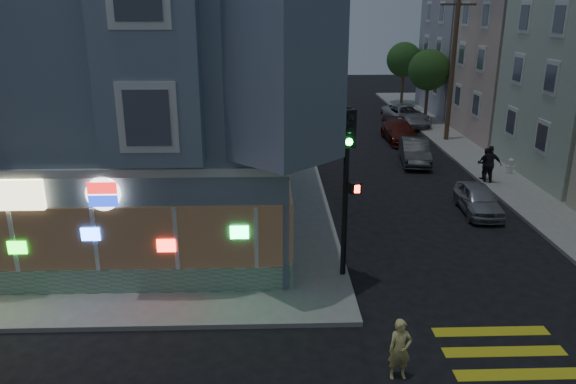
{
  "coord_description": "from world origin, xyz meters",
  "views": [
    {
      "loc": [
        0.45,
        -11.64,
        8.64
      ],
      "look_at": [
        1.05,
        6.66,
        2.45
      ],
      "focal_mm": 35.0,
      "sensor_mm": 36.0,
      "label": 1
    }
  ],
  "objects_px": {
    "street_tree_far": "(404,60)",
    "running_child": "(400,349)",
    "street_tree_near": "(429,70)",
    "pedestrian_b": "(490,164)",
    "traffic_signal": "(348,166)",
    "pedestrian_a": "(485,164)",
    "parked_car_a": "(478,199)",
    "fire_hydrant": "(511,165)",
    "parked_car_c": "(400,132)",
    "utility_pole": "(453,67)",
    "parked_car_b": "(415,152)",
    "parked_car_d": "(406,115)"
  },
  "relations": [
    {
      "from": "pedestrian_a",
      "to": "street_tree_near",
      "type": "bearing_deg",
      "value": -79.66
    },
    {
      "from": "utility_pole",
      "to": "parked_car_a",
      "type": "distance_m",
      "value": 14.05
    },
    {
      "from": "street_tree_far",
      "to": "pedestrian_a",
      "type": "bearing_deg",
      "value": -92.27
    },
    {
      "from": "utility_pole",
      "to": "street_tree_far",
      "type": "height_order",
      "value": "utility_pole"
    },
    {
      "from": "street_tree_near",
      "to": "street_tree_far",
      "type": "relative_size",
      "value": 1.0
    },
    {
      "from": "pedestrian_b",
      "to": "utility_pole",
      "type": "bearing_deg",
      "value": -71.22
    },
    {
      "from": "fire_hydrant",
      "to": "parked_car_d",
      "type": "bearing_deg",
      "value": 100.74
    },
    {
      "from": "parked_car_c",
      "to": "street_tree_near",
      "type": "bearing_deg",
      "value": 60.09
    },
    {
      "from": "traffic_signal",
      "to": "parked_car_a",
      "type": "bearing_deg",
      "value": 23.94
    },
    {
      "from": "pedestrian_b",
      "to": "street_tree_far",
      "type": "bearing_deg",
      "value": -69.12
    },
    {
      "from": "utility_pole",
      "to": "street_tree_near",
      "type": "bearing_deg",
      "value": 88.09
    },
    {
      "from": "utility_pole",
      "to": "running_child",
      "type": "xyz_separation_m",
      "value": [
        -8.5,
        -24.24,
        -4.01
      ]
    },
    {
      "from": "running_child",
      "to": "parked_car_a",
      "type": "relative_size",
      "value": 0.43
    },
    {
      "from": "parked_car_a",
      "to": "parked_car_c",
      "type": "distance_m",
      "value": 13.14
    },
    {
      "from": "parked_car_a",
      "to": "parked_car_d",
      "type": "height_order",
      "value": "parked_car_d"
    },
    {
      "from": "street_tree_near",
      "to": "parked_car_c",
      "type": "distance_m",
      "value": 7.61
    },
    {
      "from": "utility_pole",
      "to": "fire_hydrant",
      "type": "xyz_separation_m",
      "value": [
        1.0,
        -7.84,
        -4.21
      ]
    },
    {
      "from": "pedestrian_b",
      "to": "parked_car_a",
      "type": "relative_size",
      "value": 0.51
    },
    {
      "from": "parked_car_a",
      "to": "fire_hydrant",
      "type": "relative_size",
      "value": 4.42
    },
    {
      "from": "pedestrian_a",
      "to": "parked_car_b",
      "type": "relative_size",
      "value": 0.38
    },
    {
      "from": "utility_pole",
      "to": "pedestrian_b",
      "type": "bearing_deg",
      "value": -94.31
    },
    {
      "from": "pedestrian_b",
      "to": "street_tree_near",
      "type": "bearing_deg",
      "value": -70.28
    },
    {
      "from": "running_child",
      "to": "parked_car_d",
      "type": "bearing_deg",
      "value": 72.28
    },
    {
      "from": "street_tree_far",
      "to": "parked_car_b",
      "type": "bearing_deg",
      "value": -100.6
    },
    {
      "from": "utility_pole",
      "to": "pedestrian_b",
      "type": "height_order",
      "value": "utility_pole"
    },
    {
      "from": "street_tree_near",
      "to": "parked_car_c",
      "type": "relative_size",
      "value": 1.17
    },
    {
      "from": "pedestrian_a",
      "to": "parked_car_a",
      "type": "height_order",
      "value": "pedestrian_a"
    },
    {
      "from": "running_child",
      "to": "parked_car_d",
      "type": "xyz_separation_m",
      "value": [
        7.03,
        29.41,
        -0.04
      ]
    },
    {
      "from": "parked_car_a",
      "to": "parked_car_c",
      "type": "height_order",
      "value": "parked_car_c"
    },
    {
      "from": "running_child",
      "to": "parked_car_b",
      "type": "xyz_separation_m",
      "value": [
        5.1,
        19.01,
        -0.09
      ]
    },
    {
      "from": "utility_pole",
      "to": "parked_car_b",
      "type": "relative_size",
      "value": 2.15
    },
    {
      "from": "running_child",
      "to": "pedestrian_a",
      "type": "distance_m",
      "value": 17.37
    },
    {
      "from": "utility_pole",
      "to": "running_child",
      "type": "bearing_deg",
      "value": -109.32
    },
    {
      "from": "pedestrian_a",
      "to": "utility_pole",
      "type": "bearing_deg",
      "value": -80.75
    },
    {
      "from": "street_tree_far",
      "to": "running_child",
      "type": "relative_size",
      "value": 3.39
    },
    {
      "from": "fire_hydrant",
      "to": "street_tree_far",
      "type": "bearing_deg",
      "value": 92.1
    },
    {
      "from": "parked_car_b",
      "to": "parked_car_d",
      "type": "distance_m",
      "value": 10.58
    },
    {
      "from": "street_tree_far",
      "to": "parked_car_d",
      "type": "xyz_separation_m",
      "value": [
        -1.67,
        -8.83,
        -3.19
      ]
    },
    {
      "from": "parked_car_c",
      "to": "utility_pole",
      "type": "bearing_deg",
      "value": -0.78
    },
    {
      "from": "street_tree_near",
      "to": "street_tree_far",
      "type": "bearing_deg",
      "value": 90.0
    },
    {
      "from": "street_tree_far",
      "to": "running_child",
      "type": "distance_m",
      "value": 39.35
    },
    {
      "from": "parked_car_b",
      "to": "street_tree_far",
      "type": "bearing_deg",
      "value": 87.0
    },
    {
      "from": "pedestrian_b",
      "to": "traffic_signal",
      "type": "distance_m",
      "value": 13.3
    },
    {
      "from": "pedestrian_b",
      "to": "parked_car_c",
      "type": "height_order",
      "value": "pedestrian_b"
    },
    {
      "from": "traffic_signal",
      "to": "fire_hydrant",
      "type": "height_order",
      "value": "traffic_signal"
    },
    {
      "from": "utility_pole",
      "to": "parked_car_b",
      "type": "xyz_separation_m",
      "value": [
        -3.4,
        -5.23,
        -4.11
      ]
    },
    {
      "from": "parked_car_d",
      "to": "fire_hydrant",
      "type": "height_order",
      "value": "parked_car_d"
    },
    {
      "from": "pedestrian_b",
      "to": "parked_car_b",
      "type": "bearing_deg",
      "value": -33.27
    },
    {
      "from": "parked_car_d",
      "to": "pedestrian_b",
      "type": "bearing_deg",
      "value": -93.93
    },
    {
      "from": "traffic_signal",
      "to": "pedestrian_a",
      "type": "bearing_deg",
      "value": 32.45
    }
  ]
}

